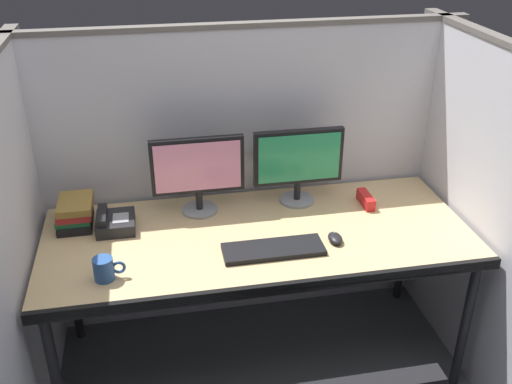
# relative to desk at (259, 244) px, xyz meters

# --- Properties ---
(cubicle_partition_rear) EXTENTS (2.21, 0.06, 1.57)m
(cubicle_partition_rear) POSITION_rel_desk_xyz_m (0.00, 0.46, 0.10)
(cubicle_partition_rear) COLOR silver
(cubicle_partition_rear) RESTS_ON ground
(cubicle_partition_left) EXTENTS (0.06, 1.41, 1.57)m
(cubicle_partition_left) POSITION_rel_desk_xyz_m (-0.99, -0.09, 0.10)
(cubicle_partition_left) COLOR silver
(cubicle_partition_left) RESTS_ON ground
(cubicle_partition_right) EXTENTS (0.06, 1.41, 1.57)m
(cubicle_partition_right) POSITION_rel_desk_xyz_m (0.99, -0.09, 0.10)
(cubicle_partition_right) COLOR silver
(cubicle_partition_right) RESTS_ON ground
(desk) EXTENTS (1.90, 0.80, 0.74)m
(desk) POSITION_rel_desk_xyz_m (0.00, 0.00, 0.00)
(desk) COLOR tan
(desk) RESTS_ON ground
(monitor_left) EXTENTS (0.43, 0.17, 0.37)m
(monitor_left) POSITION_rel_desk_xyz_m (-0.24, 0.26, 0.27)
(monitor_left) COLOR gray
(monitor_left) RESTS_ON desk
(monitor_right) EXTENTS (0.43, 0.17, 0.37)m
(monitor_right) POSITION_rel_desk_xyz_m (0.24, 0.27, 0.27)
(monitor_right) COLOR gray
(monitor_right) RESTS_ON desk
(keyboard_main) EXTENTS (0.43, 0.15, 0.02)m
(keyboard_main) POSITION_rel_desk_xyz_m (0.03, -0.15, 0.06)
(keyboard_main) COLOR black
(keyboard_main) RESTS_ON desk
(computer_mouse) EXTENTS (0.06, 0.10, 0.04)m
(computer_mouse) POSITION_rel_desk_xyz_m (0.32, -0.12, 0.07)
(computer_mouse) COLOR black
(computer_mouse) RESTS_ON desk
(coffee_mug) EXTENTS (0.13, 0.08, 0.09)m
(coffee_mug) POSITION_rel_desk_xyz_m (-0.66, -0.21, 0.10)
(coffee_mug) COLOR #264C8C
(coffee_mug) RESTS_ON desk
(desk_phone) EXTENTS (0.17, 0.19, 0.09)m
(desk_phone) POSITION_rel_desk_xyz_m (-0.63, 0.17, 0.08)
(desk_phone) COLOR black
(desk_phone) RESTS_ON desk
(book_stack) EXTENTS (0.16, 0.23, 0.12)m
(book_stack) POSITION_rel_desk_xyz_m (-0.80, 0.25, 0.11)
(book_stack) COLOR black
(book_stack) RESTS_ON desk
(red_stapler) EXTENTS (0.04, 0.15, 0.06)m
(red_stapler) POSITION_rel_desk_xyz_m (0.56, 0.17, 0.08)
(red_stapler) COLOR red
(red_stapler) RESTS_ON desk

